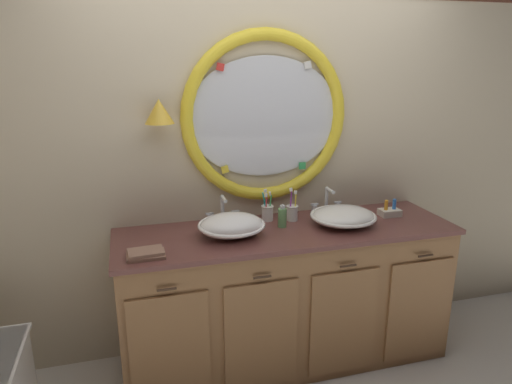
% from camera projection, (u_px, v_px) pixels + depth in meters
% --- Properties ---
extents(ground_plane, '(14.00, 14.00, 0.00)m').
position_uv_depth(ground_plane, '(287.00, 382.00, 2.81)').
color(ground_plane, silver).
extents(back_wall_assembly, '(6.40, 0.26, 2.60)m').
position_uv_depth(back_wall_assembly, '(261.00, 152.00, 2.98)').
color(back_wall_assembly, beige).
rests_on(back_wall_assembly, ground_plane).
extents(vanity_counter, '(2.08, 0.65, 0.91)m').
position_uv_depth(vanity_counter, '(286.00, 295.00, 2.93)').
color(vanity_counter, olive).
rests_on(vanity_counter, ground_plane).
extents(sink_basin_left, '(0.39, 0.39, 0.14)m').
position_uv_depth(sink_basin_left, '(232.00, 225.00, 2.67)').
color(sink_basin_left, white).
rests_on(sink_basin_left, vanity_counter).
extents(sink_basin_right, '(0.41, 0.41, 0.11)m').
position_uv_depth(sink_basin_right, '(343.00, 216.00, 2.86)').
color(sink_basin_right, white).
rests_on(sink_basin_right, vanity_counter).
extents(faucet_set_left, '(0.22, 0.12, 0.18)m').
position_uv_depth(faucet_set_left, '(223.00, 212.00, 2.90)').
color(faucet_set_left, silver).
rests_on(faucet_set_left, vanity_counter).
extents(faucet_set_right, '(0.22, 0.13, 0.18)m').
position_uv_depth(faucet_set_right, '(327.00, 203.00, 3.08)').
color(faucet_set_right, silver).
rests_on(faucet_set_right, vanity_counter).
extents(toothbrush_holder_left, '(0.08, 0.08, 0.21)m').
position_uv_depth(toothbrush_holder_left, '(267.00, 212.00, 2.94)').
color(toothbrush_holder_left, white).
rests_on(toothbrush_holder_left, vanity_counter).
extents(toothbrush_holder_right, '(0.08, 0.08, 0.22)m').
position_uv_depth(toothbrush_holder_right, '(292.00, 212.00, 2.94)').
color(toothbrush_holder_right, white).
rests_on(toothbrush_holder_right, vanity_counter).
extents(soap_dispenser, '(0.05, 0.06, 0.15)m').
position_uv_depth(soap_dispenser, '(282.00, 217.00, 2.82)').
color(soap_dispenser, '#6BAD66').
rests_on(soap_dispenser, vanity_counter).
extents(folded_hand_towel, '(0.20, 0.14, 0.04)m').
position_uv_depth(folded_hand_towel, '(146.00, 254.00, 2.41)').
color(folded_hand_towel, '#936B56').
rests_on(folded_hand_towel, vanity_counter).
extents(toiletry_basket, '(0.13, 0.09, 0.11)m').
position_uv_depth(toiletry_basket, '(390.00, 212.00, 3.03)').
color(toiletry_basket, beige).
rests_on(toiletry_basket, vanity_counter).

